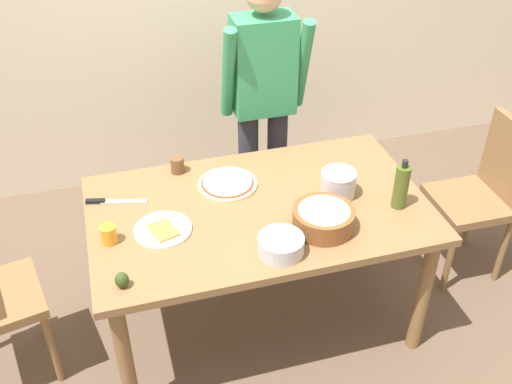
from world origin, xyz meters
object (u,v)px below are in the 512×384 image
object	(u,v)px
mixing_bowl_steel	(280,245)
avocado	(122,280)
cup_small_brown	(177,165)
steel_pot	(338,183)
chair_wooden_right	(483,190)
person_cook	(263,96)
popcorn_bowl	(324,217)
dining_table	(259,221)
olive_oil_bottle	(401,186)
cup_orange	(109,234)
plate_with_slice	(163,230)
chef_knife	(109,201)
pizza_raw_on_board	(228,184)

from	to	relation	value
mixing_bowl_steel	avocado	world-z (taller)	mixing_bowl_steel
mixing_bowl_steel	cup_small_brown	world-z (taller)	cup_small_brown
mixing_bowl_steel	steel_pot	world-z (taller)	steel_pot
chair_wooden_right	steel_pot	xyz separation A→B (m)	(-0.93, -0.09, 0.29)
person_cook	popcorn_bowl	xyz separation A→B (m)	(-0.01, -0.99, -0.12)
dining_table	olive_oil_bottle	xyz separation A→B (m)	(0.64, -0.18, 0.20)
popcorn_bowl	cup_orange	distance (m)	0.95
plate_with_slice	cup_orange	distance (m)	0.24
person_cook	chair_wooden_right	bearing A→B (deg)	-32.20
dining_table	chef_knife	size ratio (longest dim) A/B	5.56
avocado	steel_pot	bearing A→B (deg)	18.18
cup_orange	chef_knife	distance (m)	0.30
steel_pot	cup_orange	size ratio (longest dim) A/B	2.04
plate_with_slice	steel_pot	distance (m)	0.86
mixing_bowl_steel	cup_small_brown	distance (m)	0.80
olive_oil_bottle	steel_pot	xyz separation A→B (m)	(-0.24, 0.17, -0.05)
chair_wooden_right	mixing_bowl_steel	world-z (taller)	chair_wooden_right
person_cook	chair_wooden_right	size ratio (longest dim) A/B	1.71
dining_table	person_cook	distance (m)	0.84
chair_wooden_right	cup_orange	bearing A→B (deg)	-175.87
plate_with_slice	olive_oil_bottle	world-z (taller)	olive_oil_bottle
person_cook	avocado	bearing A→B (deg)	-129.44
chair_wooden_right	olive_oil_bottle	world-z (taller)	olive_oil_bottle
steel_pot	olive_oil_bottle	bearing A→B (deg)	-34.54
olive_oil_bottle	cup_small_brown	xyz separation A→B (m)	(-0.96, 0.57, -0.07)
person_cook	plate_with_slice	distance (m)	1.09
plate_with_slice	cup_small_brown	size ratio (longest dim) A/B	3.06
cup_small_brown	cup_orange	bearing A→B (deg)	-129.33
steel_pot	cup_small_brown	world-z (taller)	steel_pot
plate_with_slice	popcorn_bowl	world-z (taller)	popcorn_bowl
plate_with_slice	olive_oil_bottle	distance (m)	1.11
person_cook	mixing_bowl_steel	size ratio (longest dim) A/B	8.10
steel_pot	avocado	xyz separation A→B (m)	(-1.07, -0.35, -0.03)
olive_oil_bottle	chef_knife	xyz separation A→B (m)	(-1.32, 0.40, -0.11)
dining_table	chair_wooden_right	xyz separation A→B (m)	(1.32, 0.08, -0.13)
dining_table	person_cook	world-z (taller)	person_cook
popcorn_bowl	cup_orange	size ratio (longest dim) A/B	3.29
olive_oil_bottle	cup_orange	xyz separation A→B (m)	(-1.34, 0.11, -0.07)
chair_wooden_right	olive_oil_bottle	size ratio (longest dim) A/B	3.71
pizza_raw_on_board	plate_with_slice	bearing A→B (deg)	-143.49
plate_with_slice	mixing_bowl_steel	distance (m)	0.54
cup_small_brown	plate_with_slice	bearing A→B (deg)	-107.84
olive_oil_bottle	cup_small_brown	bearing A→B (deg)	148.96
pizza_raw_on_board	popcorn_bowl	bearing A→B (deg)	-52.91
popcorn_bowl	pizza_raw_on_board	bearing A→B (deg)	127.09
person_cook	mixing_bowl_steel	distance (m)	1.13
person_cook	avocado	xyz separation A→B (m)	(-0.92, -1.12, -0.14)
plate_with_slice	popcorn_bowl	size ratio (longest dim) A/B	0.93
person_cook	pizza_raw_on_board	bearing A→B (deg)	-122.44
plate_with_slice	steel_pot	world-z (taller)	steel_pot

